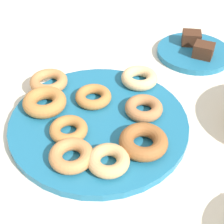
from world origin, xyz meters
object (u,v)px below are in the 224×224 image
donut_1 (144,108)px  donut_8 (108,160)px  donut_plate (99,122)px  donut_2 (139,78)px  donut_7 (49,81)px  brownie_near (191,38)px  donut_0 (71,156)px  donut_5 (143,142)px  donut_6 (93,97)px  cake_plate (194,52)px  donut_3 (45,102)px  donut_4 (69,130)px  brownie_far (204,50)px

donut_1 → donut_8: 0.16m
donut_plate → donut_2: bearing=163.3°
donut_7 → donut_plate: bearing=64.3°
donut_2 → brownie_near: brownie_near is taller
donut_8 → donut_0: bearing=-80.8°
donut_5 → donut_6: bearing=-125.3°
donut_plate → donut_1: 0.10m
donut_6 → cake_plate: 0.35m
donut_0 → brownie_near: bearing=163.9°
donut_6 → donut_8: (0.17, 0.09, 0.00)m
donut_1 → cake_plate: 0.31m
donut_3 → donut_5: donut_3 is taller
donut_5 → donut_3: bearing=-101.0°
cake_plate → brownie_near: bearing=-153.4°
donut_3 → cake_plate: donut_3 is taller
donut_4 → donut_6: bearing=175.4°
donut_8 → donut_2: bearing=-177.1°
donut_3 → donut_6: donut_3 is taller
donut_7 → brownie_near: brownie_near is taller
donut_8 → donut_1: bearing=171.5°
donut_5 → cake_plate: bearing=173.9°
donut_6 → donut_7: bearing=-98.7°
donut_5 → donut_7: bearing=-114.4°
donut_3 → donut_4: donut_3 is taller
donut_6 → donut_8: 0.19m
donut_7 → donut_2: bearing=112.2°
donut_1 → donut_plate: bearing=-57.9°
donut_3 → donut_4: 0.10m
donut_0 → donut_1: bearing=151.8°
donut_0 → donut_7: bearing=-143.3°
donut_8 → cake_plate: donut_8 is taller
donut_0 → donut_3: size_ratio=0.88×
donut_plate → donut_6: size_ratio=4.68×
donut_7 → brownie_near: size_ratio=1.77×
donut_6 → donut_5: bearing=54.7°
brownie_near → donut_0: bearing=-16.1°
donut_1 → brownie_near: 0.33m
donut_1 → brownie_far: (-0.27, 0.09, 0.00)m
cake_plate → brownie_far: brownie_far is taller
donut_2 → donut_4: bearing=-22.5°
donut_2 → donut_6: 0.13m
donut_5 → brownie_far: size_ratio=1.88×
donut_7 → brownie_far: 0.42m
donut_1 → brownie_near: size_ratio=1.62×
donut_3 → donut_7: (-0.07, -0.03, -0.00)m
donut_3 → donut_6: bearing=120.8°
donut_6 → donut_8: donut_8 is taller
donut_plate → cake_plate: bearing=156.7°
donut_1 → brownie_far: 0.29m
donut_7 → brownie_near: bearing=136.8°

